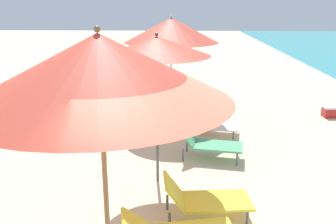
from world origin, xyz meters
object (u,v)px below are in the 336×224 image
umbrella_second (157,47)px  cooler_box (331,112)px  lounger_second_shoreside (209,143)px  person_walking_near (127,70)px  lounger_farthest_inland (205,123)px  lounger_second_inland (204,198)px  lounger_farthest_shoreside (188,98)px  umbrella_nearest (99,68)px  umbrella_farthest (171,30)px

umbrella_second → cooler_box: (4.68, 4.09, -2.29)m
lounger_second_shoreside → person_walking_near: bearing=127.1°
lounger_farthest_inland → lounger_second_inland: bearing=-83.8°
lounger_second_shoreside → person_walking_near: 5.27m
lounger_farthest_shoreside → umbrella_second: bearing=-108.9°
umbrella_second → umbrella_nearest: bearing=-96.4°
lounger_farthest_inland → cooler_box: 3.96m
umbrella_second → lounger_second_shoreside: umbrella_second is taller
umbrella_second → umbrella_farthest: size_ratio=0.94×
lounger_second_inland → person_walking_near: bearing=101.4°
cooler_box → lounger_second_inland: bearing=-126.7°
umbrella_farthest → lounger_farthest_shoreside: size_ratio=1.74×
umbrella_second → lounger_farthest_shoreside: umbrella_second is taller
lounger_farthest_inland → person_walking_near: 4.01m
umbrella_farthest → cooler_box: bearing=6.4°
umbrella_nearest → umbrella_second: size_ratio=1.10×
lounger_second_shoreside → lounger_farthest_shoreside: 3.81m
umbrella_farthest → lounger_farthest_shoreside: (0.47, 1.27, -2.14)m
person_walking_near → cooler_box: size_ratio=3.90×
umbrella_nearest → person_walking_near: size_ratio=1.73×
umbrella_second → lounger_second_shoreside: (1.01, 1.06, -2.11)m
lounger_second_inland → umbrella_farthest: size_ratio=0.48×
lounger_farthest_shoreside → lounger_second_inland: bearing=-100.2°
cooler_box → umbrella_farthest: bearing=-173.6°
lounger_second_inland → cooler_box: size_ratio=3.10×
umbrella_second → umbrella_farthest: umbrella_farthest is taller
umbrella_farthest → lounger_second_shoreside: bearing=-71.1°
lounger_farthest_shoreside → umbrella_farthest: bearing=-122.1°
umbrella_second → person_walking_near: (-1.36, 5.71, -1.40)m
lounger_farthest_shoreside → lounger_farthest_inland: size_ratio=1.00×
umbrella_nearest → lounger_farthest_shoreside: umbrella_nearest is taller
umbrella_farthest → lounger_farthest_inland: bearing=-48.6°
umbrella_nearest → lounger_second_shoreside: size_ratio=2.18×
lounger_farthest_shoreside → person_walking_near: person_walking_near is taller
umbrella_farthest → lounger_farthest_inland: size_ratio=1.75×
umbrella_farthest → cooler_box: (4.53, 0.51, -2.30)m
umbrella_second → lounger_farthest_inland: 3.54m
lounger_second_inland → umbrella_farthest: umbrella_farthest is taller
umbrella_nearest → umbrella_farthest: (0.46, 6.46, -0.13)m
umbrella_nearest → lounger_farthest_shoreside: size_ratio=1.81×
umbrella_nearest → cooler_box: 8.91m
umbrella_farthest → lounger_farthest_shoreside: bearing=69.6°
lounger_second_inland → lounger_farthest_inland: size_ratio=0.84×
umbrella_nearest → cooler_box: umbrella_nearest is taller
umbrella_second → lounger_farthest_inland: bearing=68.5°
umbrella_nearest → cooler_box: size_ratio=6.75×
umbrella_nearest → lounger_second_shoreside: 4.72m
lounger_second_inland → person_walking_near: (-2.13, 6.88, 0.71)m
umbrella_farthest → lounger_farthest_shoreside: umbrella_farthest is taller
lounger_farthest_inland → cooler_box: (3.66, 1.50, -0.11)m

